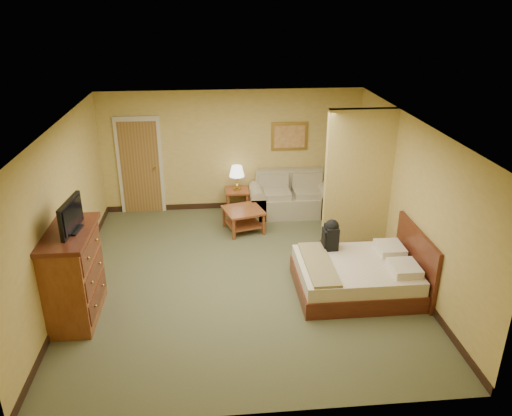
{
  "coord_description": "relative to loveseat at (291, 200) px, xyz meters",
  "views": [
    {
      "loc": [
        -0.45,
        -7.25,
        4.35
      ],
      "look_at": [
        0.29,
        0.6,
        0.99
      ],
      "focal_mm": 35.0,
      "sensor_mm": 36.0,
      "label": 1
    }
  ],
  "objects": [
    {
      "name": "side_table",
      "position": [
        -1.15,
        0.08,
        0.07
      ],
      "size": [
        0.5,
        0.5,
        0.55
      ],
      "color": "brown",
      "rests_on": "floor"
    },
    {
      "name": "ceiling",
      "position": [
        -1.22,
        -2.57,
        2.31
      ],
      "size": [
        6.0,
        6.0,
        0.0
      ],
      "primitive_type": "plane",
      "rotation": [
        3.14,
        0.0,
        0.0
      ],
      "color": "white",
      "rests_on": "back_wall"
    },
    {
      "name": "table_lamp",
      "position": [
        -1.15,
        0.08,
        0.66
      ],
      "size": [
        0.32,
        0.32,
        0.53
      ],
      "color": "#B99444",
      "rests_on": "side_table"
    },
    {
      "name": "door",
      "position": [
        -3.17,
        0.39,
        0.74
      ],
      "size": [
        0.94,
        0.16,
        2.1
      ],
      "color": "beige",
      "rests_on": "floor"
    },
    {
      "name": "right_wall",
      "position": [
        1.53,
        -2.57,
        1.01
      ],
      "size": [
        0.02,
        6.0,
        2.6
      ],
      "primitive_type": "cube",
      "color": "tan",
      "rests_on": "floor"
    },
    {
      "name": "back_wall",
      "position": [
        -1.22,
        0.43,
        1.01
      ],
      "size": [
        5.5,
        0.02,
        2.6
      ],
      "primitive_type": "cube",
      "color": "tan",
      "rests_on": "floor"
    },
    {
      "name": "tv",
      "position": [
        -3.6,
        -3.45,
        1.3
      ],
      "size": [
        0.22,
        0.75,
        0.46
      ],
      "rotation": [
        0.0,
        0.0,
        -0.11
      ],
      "color": "black",
      "rests_on": "dresser"
    },
    {
      "name": "partition",
      "position": [
        0.93,
        -1.65,
        1.01
      ],
      "size": [
        1.2,
        0.15,
        2.6
      ],
      "primitive_type": "cube",
      "color": "tan",
      "rests_on": "floor"
    },
    {
      "name": "coffee_table",
      "position": [
        -1.08,
        -0.8,
        0.04
      ],
      "size": [
        0.89,
        0.89,
        0.46
      ],
      "rotation": [
        0.0,
        0.0,
        0.27
      ],
      "color": "brown",
      "rests_on": "floor"
    },
    {
      "name": "wall_picture",
      "position": [
        -0.0,
        0.4,
        1.31
      ],
      "size": [
        0.79,
        0.04,
        0.61
      ],
      "color": "#B78E3F",
      "rests_on": "back_wall"
    },
    {
      "name": "bed",
      "position": [
        0.6,
        -3.17,
        -0.02
      ],
      "size": [
        1.91,
        1.57,
        1.02
      ],
      "color": "#4B1D11",
      "rests_on": "floor"
    },
    {
      "name": "baseboard",
      "position": [
        -1.22,
        0.42,
        -0.23
      ],
      "size": [
        5.5,
        0.02,
        0.12
      ],
      "primitive_type": "cube",
      "color": "black",
      "rests_on": "floor"
    },
    {
      "name": "floor",
      "position": [
        -1.22,
        -2.57,
        -0.29
      ],
      "size": [
        6.0,
        6.0,
        0.0
      ],
      "primitive_type": "plane",
      "color": "#525436",
      "rests_on": "ground"
    },
    {
      "name": "dresser",
      "position": [
        -3.7,
        -3.45,
        0.4
      ],
      "size": [
        0.68,
        1.29,
        1.38
      ],
      "color": "brown",
      "rests_on": "floor"
    },
    {
      "name": "loveseat",
      "position": [
        0.0,
        0.0,
        0.0
      ],
      "size": [
        1.78,
        0.83,
        0.9
      ],
      "color": "tan",
      "rests_on": "floor"
    },
    {
      "name": "backpack",
      "position": [
        0.24,
        -2.62,
        0.47
      ],
      "size": [
        0.23,
        0.3,
        0.51
      ],
      "rotation": [
        0.0,
        0.0,
        0.02
      ],
      "color": "black",
      "rests_on": "bed"
    },
    {
      "name": "left_wall",
      "position": [
        -3.97,
        -2.57,
        1.01
      ],
      "size": [
        0.02,
        6.0,
        2.6
      ],
      "primitive_type": "cube",
      "color": "tan",
      "rests_on": "floor"
    }
  ]
}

